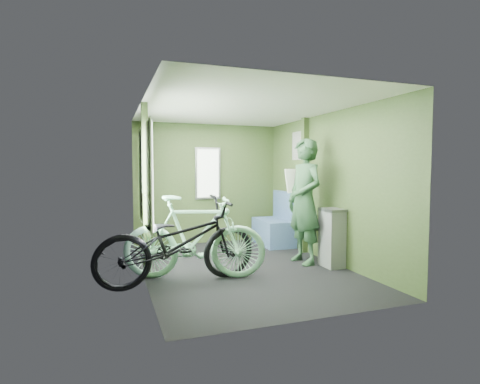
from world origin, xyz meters
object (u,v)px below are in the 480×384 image
Objects in this scene: bicycle_black at (179,285)px; bicycle_mint at (195,280)px; passenger at (304,201)px; bench_seat at (275,229)px; waste_box at (332,238)px.

bicycle_black is 1.10× the size of bicycle_mint.
bench_seat is (0.16, 1.43, -0.65)m from passenger.
waste_box is at bearing -84.93° from bench_seat.
waste_box reaches higher than bicycle_mint.
bench_seat is at bearing 166.85° from passenger.
bicycle_black is 0.27m from bicycle_mint.
bicycle_black is 2.26m from passenger.
bicycle_mint is at bearing 178.96° from waste_box.
passenger is 0.68m from waste_box.
bicycle_mint is 0.98× the size of passenger.
bench_seat reaches higher than waste_box.
bicycle_black is at bearing -177.28° from waste_box.
passenger is at bearing -62.39° from bicycle_mint.
passenger is at bearing -95.18° from bench_seat.
passenger reaches higher than bicycle_black.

